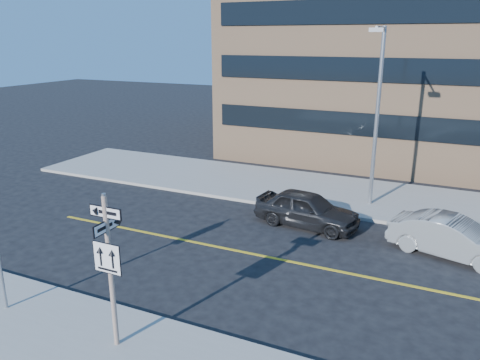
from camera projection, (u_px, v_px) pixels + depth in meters
The scene contains 6 objects.
ground at pixel (171, 301), 14.19m from camera, with size 120.00×120.00×0.00m, color black.
sign_pole at pixel (110, 263), 11.30m from camera, with size 0.92×0.92×4.06m.
parked_car_a at pixel (307, 209), 19.65m from camera, with size 4.42×1.78×1.51m, color black.
parked_car_b at pixel (453, 238), 16.89m from camera, with size 4.43×1.54×1.46m, color gray.
streetlight_a at pixel (377, 107), 20.54m from camera, with size 0.55×2.25×8.00m.
building_brick at pixel (386, 17), 32.47m from camera, with size 18.00×18.00×18.00m, color tan.
Camera 1 is at (7.15, -10.47, 7.66)m, focal length 35.00 mm.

